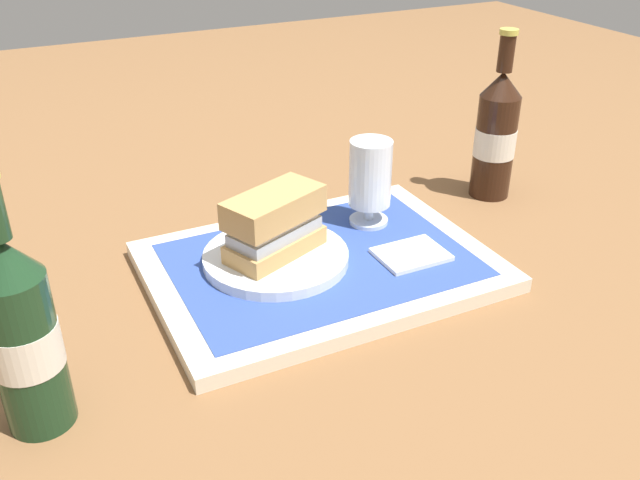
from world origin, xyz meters
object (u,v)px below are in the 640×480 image
at_px(sandwich, 276,222).
at_px(second_bottle, 22,334).
at_px(beer_glass, 370,178).
at_px(plate, 276,257).
at_px(beer_bottle, 496,134).

distance_m(sandwich, second_bottle, 0.35).
bearing_deg(beer_glass, plate, -164.82).
distance_m(beer_glass, second_bottle, 0.51).
xyz_separation_m(plate, second_bottle, (-0.31, -0.15, 0.08)).
xyz_separation_m(plate, beer_glass, (0.16, 0.04, 0.06)).
bearing_deg(second_bottle, beer_bottle, 17.47).
relative_size(beer_bottle, second_bottle, 1.00).
height_order(sandwich, beer_glass, beer_glass).
bearing_deg(plate, beer_bottle, 11.13).
height_order(sandwich, beer_bottle, beer_bottle).
bearing_deg(sandwich, plate, 180.00).
height_order(beer_glass, second_bottle, second_bottle).
distance_m(sandwich, beer_bottle, 0.42).
relative_size(plate, second_bottle, 0.71).
bearing_deg(beer_bottle, plate, -168.87).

